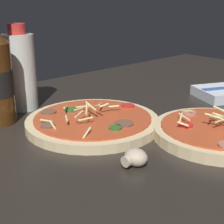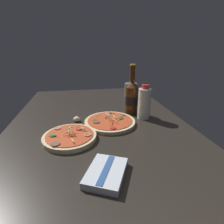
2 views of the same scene
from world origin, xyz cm
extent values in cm
cube|color=#28231E|center=(0.00, 0.00, 1.25)|extent=(160.00, 90.00, 2.50)
cylinder|color=beige|center=(7.45, -13.74, 3.49)|extent=(22.76, 22.76, 1.97)
cylinder|color=#C14C28|center=(7.45, -13.74, 4.62)|extent=(20.03, 20.03, 0.30)
cylinder|color=#B7755B|center=(9.31, -6.29, 4.97)|extent=(3.11, 3.11, 0.40)
cylinder|color=red|center=(3.32, -9.86, 4.97)|extent=(2.57, 2.57, 0.40)
cylinder|color=beige|center=(8.39, -13.84, 6.45)|extent=(1.44, 3.25, 0.91)
cylinder|color=beige|center=(8.55, -12.71, 5.90)|extent=(1.55, 1.88, 0.56)
cylinder|color=beige|center=(4.80, -8.39, 5.75)|extent=(1.57, 3.30, 0.48)
cylinder|color=beige|center=(6.14, -13.30, 7.14)|extent=(2.18, 1.17, 0.51)
cylinder|color=beige|center=(7.99, -13.95, 6.52)|extent=(2.13, 0.70, 0.91)
cylinder|color=beige|center=(1.75, -10.37, 5.69)|extent=(1.23, 1.93, 0.83)
cylinder|color=beige|center=(9.14, -5.89, 5.23)|extent=(0.47, 2.67, 1.01)
cylinder|color=beige|center=(6.02, -13.54, 6.93)|extent=(1.51, 2.85, 0.85)
cylinder|color=beige|center=(7.84, -14.06, 7.72)|extent=(0.90, 3.19, 1.16)
cylinder|color=beige|center=(6.38, -14.55, 6.19)|extent=(2.20, 0.56, 0.45)
cylinder|color=beige|center=(3.94, -8.28, 5.74)|extent=(2.89, 1.84, 1.04)
cylinder|color=beige|center=(-5.18, 5.70, 3.35)|extent=(25.79, 25.79, 1.70)
cylinder|color=#C14C28|center=(-5.18, 5.70, 4.35)|extent=(22.69, 22.69, 0.30)
cylinder|color=#336628|center=(-6.08, 11.61, 4.70)|extent=(2.62, 2.62, 0.40)
cylinder|color=#336628|center=(-6.26, -1.85, 4.70)|extent=(2.34, 2.34, 0.40)
cylinder|color=brown|center=(-10.15, 13.40, 4.70)|extent=(2.96, 2.96, 0.40)
cylinder|color=red|center=(4.36, 5.58, 4.70)|extent=(2.81, 2.81, 0.40)
cylinder|color=brown|center=(-3.70, -1.41, 4.70)|extent=(3.46, 3.46, 0.40)
cylinder|color=brown|center=(-14.44, 7.13, 4.70)|extent=(2.51, 2.51, 0.40)
cylinder|color=beige|center=(-13.65, 8.82, 4.95)|extent=(2.00, 1.65, 0.84)
cylinder|color=beige|center=(-5.68, 5.54, 6.81)|extent=(0.52, 3.31, 1.26)
cylinder|color=beige|center=(-8.63, 3.58, 5.44)|extent=(2.77, 1.33, 0.59)
cylinder|color=beige|center=(-7.56, 11.19, 5.72)|extent=(2.49, 2.49, 0.99)
cylinder|color=beige|center=(-6.69, 8.18, 5.76)|extent=(2.34, 0.89, 0.58)
cylinder|color=beige|center=(-4.27, 9.69, 5.40)|extent=(1.71, 3.18, 1.04)
cylinder|color=beige|center=(-8.86, 5.14, 6.06)|extent=(3.12, 1.80, 0.56)
cylinder|color=beige|center=(-2.43, 5.50, 6.24)|extent=(1.91, 1.15, 0.87)
cylinder|color=beige|center=(-4.89, 4.49, 6.93)|extent=(1.40, 2.99, 1.28)
cylinder|color=beige|center=(-11.83, -0.75, 4.91)|extent=(2.81, 1.51, 1.34)
cylinder|color=beige|center=(-14.01, 6.18, 4.98)|extent=(0.94, 2.70, 1.08)
cylinder|color=beige|center=(-11.42, 5.54, 5.75)|extent=(1.38, 2.05, 0.63)
cylinder|color=beige|center=(0.49, 5.26, 5.57)|extent=(1.82, 1.80, 0.61)
cylinder|color=beige|center=(-7.53, 4.55, 6.87)|extent=(2.41, 2.68, 1.32)
cylinder|color=beige|center=(-1.71, 7.48, 5.95)|extent=(2.53, 2.13, 0.81)
cylinder|color=silver|center=(-9.43, 25.17, 10.72)|extent=(6.82, 6.82, 16.43)
cylinder|color=red|center=(-9.43, 25.17, 20.05)|extent=(3.75, 3.75, 2.24)
cylinder|color=beige|center=(-12.25, -11.06, 3.82)|extent=(1.70, 1.70, 1.70)
ellipsoid|color=#C6B293|center=(-10.74, -11.06, 3.82)|extent=(3.21, 3.77, 2.64)
camera|label=1|loc=(-44.83, -42.57, 26.80)|focal=55.00mm
camera|label=2|loc=(75.24, -7.37, 40.43)|focal=28.00mm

